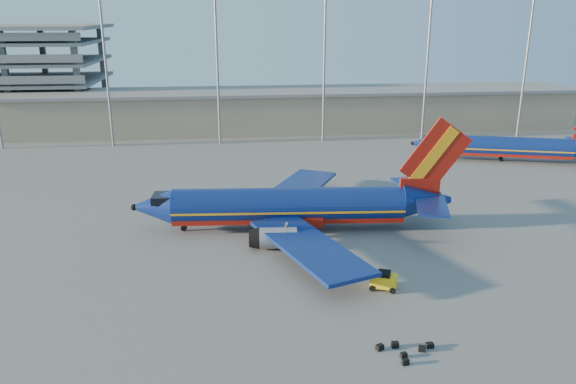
# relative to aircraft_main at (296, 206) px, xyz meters

# --- Properties ---
(ground) EXTENTS (220.00, 220.00, 0.00)m
(ground) POSITION_rel_aircraft_main_xyz_m (-3.98, 0.25, -2.77)
(ground) COLOR slate
(ground) RESTS_ON ground
(terminal_building) EXTENTS (122.00, 16.00, 8.50)m
(terminal_building) POSITION_rel_aircraft_main_xyz_m (6.02, 58.25, 1.55)
(terminal_building) COLOR gray
(terminal_building) RESTS_ON ground
(light_mast_row) EXTENTS (101.60, 1.60, 28.65)m
(light_mast_row) POSITION_rel_aircraft_main_xyz_m (1.02, 46.25, 14.79)
(light_mast_row) COLOR gray
(light_mast_row) RESTS_ON ground
(aircraft_main) EXTENTS (38.28, 36.75, 12.96)m
(aircraft_main) POSITION_rel_aircraft_main_xyz_m (0.00, 0.00, 0.00)
(aircraft_main) COLOR navy
(aircraft_main) RESTS_ON ground
(aircraft_second) EXTENTS (31.57, 15.71, 10.96)m
(aircraft_second) POSITION_rel_aircraft_main_xyz_m (39.07, 27.13, -0.25)
(aircraft_second) COLOR navy
(aircraft_second) RESTS_ON ground
(baggage_tug) EXTENTS (2.75, 2.22, 1.72)m
(baggage_tug) POSITION_rel_aircraft_main_xyz_m (6.02, -15.60, -1.87)
(baggage_tug) COLOR yellow
(baggage_tug) RESTS_ON ground
(luggage_pile) EXTENTS (4.42, 2.63, 0.43)m
(luggage_pile) POSITION_rel_aircraft_main_xyz_m (4.95, -25.46, -2.56)
(luggage_pile) COLOR black
(luggage_pile) RESTS_ON ground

